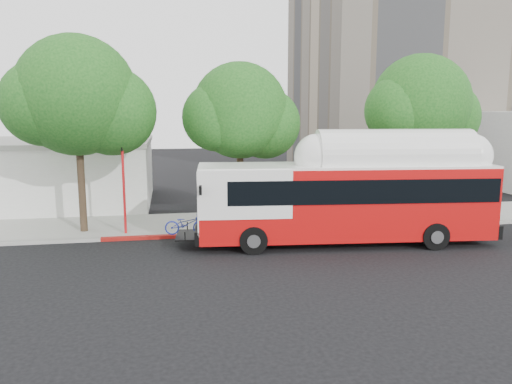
% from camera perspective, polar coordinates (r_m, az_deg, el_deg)
% --- Properties ---
extents(ground, '(120.00, 120.00, 0.00)m').
position_cam_1_polar(ground, '(21.47, 3.17, -7.32)').
color(ground, black).
rests_on(ground, ground).
extents(sidewalk, '(60.00, 5.00, 0.15)m').
position_cam_1_polar(sidewalk, '(27.62, 0.11, -3.34)').
color(sidewalk, gray).
rests_on(sidewalk, ground).
extents(curb_strip, '(60.00, 0.30, 0.15)m').
position_cam_1_polar(curb_strip, '(25.13, 1.15, -4.63)').
color(curb_strip, gray).
rests_on(curb_strip, ground).
extents(red_curb_segment, '(10.00, 0.32, 0.16)m').
position_cam_1_polar(red_curb_segment, '(24.74, -5.71, -4.89)').
color(red_curb_segment, maroon).
rests_on(red_curb_segment, ground).
extents(street_tree_left, '(6.67, 5.80, 9.74)m').
position_cam_1_polar(street_tree_left, '(25.86, -18.74, 9.88)').
color(street_tree_left, '#2D2116').
rests_on(street_tree_left, ground).
extents(street_tree_mid, '(5.75, 5.00, 8.62)m').
position_cam_1_polar(street_tree_mid, '(26.40, -1.00, 8.83)').
color(street_tree_mid, '#2D2116').
rests_on(street_tree_mid, ground).
extents(street_tree_right, '(6.21, 5.40, 9.18)m').
position_cam_1_polar(street_tree_right, '(29.49, 18.95, 9.08)').
color(street_tree_right, '#2D2116').
rests_on(street_tree_right, ground).
extents(low_commercial_bldg, '(16.20, 10.20, 4.25)m').
position_cam_1_polar(low_commercial_bldg, '(35.49, -25.09, 2.03)').
color(low_commercial_bldg, silver).
rests_on(low_commercial_bldg, ground).
extents(transit_bus, '(14.56, 4.10, 4.25)m').
position_cam_1_polar(transit_bus, '(23.32, 10.37, -1.09)').
color(transit_bus, '#BD0D0D').
rests_on(transit_bus, ground).
extents(signal_pole, '(0.13, 0.42, 4.46)m').
position_cam_1_polar(signal_pole, '(25.08, -14.86, 0.18)').
color(signal_pole, red).
rests_on(signal_pole, ground).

